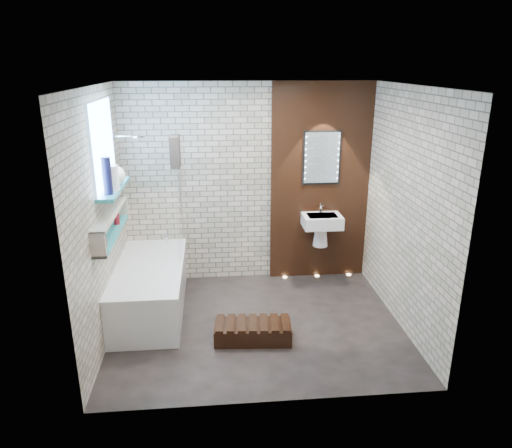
{
  "coord_description": "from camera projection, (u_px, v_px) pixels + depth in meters",
  "views": [
    {
      "loc": [
        -0.46,
        -4.72,
        2.81
      ],
      "look_at": [
        0.0,
        0.15,
        1.15
      ],
      "focal_mm": 33.46,
      "sensor_mm": 36.0,
      "label": 1
    }
  ],
  "objects": [
    {
      "name": "floor_uplights",
      "position": [
        317.0,
        276.0,
        6.61
      ],
      "size": [
        0.96,
        0.06,
        0.01
      ],
      "color": "#FFD899",
      "rests_on": "ground"
    },
    {
      "name": "shower_head",
      "position": [
        138.0,
        136.0,
        5.53
      ],
      "size": [
        0.18,
        0.18,
        0.02
      ],
      "primitive_type": "cylinder",
      "color": "silver",
      "rests_on": "room_shell"
    },
    {
      "name": "ground",
      "position": [
        257.0,
        324.0,
        5.39
      ],
      "size": [
        3.2,
        3.2,
        0.0
      ],
      "primitive_type": "plane",
      "color": "black",
      "rests_on": "ground"
    },
    {
      "name": "display_niche",
      "position": [
        111.0,
        224.0,
        5.01
      ],
      "size": [
        0.14,
        1.3,
        0.26
      ],
      "color": "teal",
      "rests_on": "room_shell"
    },
    {
      "name": "walnut_step",
      "position": [
        253.0,
        332.0,
        5.07
      ],
      "size": [
        0.83,
        0.42,
        0.18
      ],
      "primitive_type": "cube",
      "rotation": [
        0.0,
        0.0,
        -0.08
      ],
      "color": "black",
      "rests_on": "ground"
    },
    {
      "name": "bath_screen",
      "position": [
        178.0,
        196.0,
        5.74
      ],
      "size": [
        0.01,
        0.78,
        1.4
      ],
      "primitive_type": "cube",
      "color": "white",
      "rests_on": "bathtub"
    },
    {
      "name": "sill_vases",
      "position": [
        112.0,
        176.0,
        4.99
      ],
      "size": [
        0.21,
        0.54,
        0.38
      ],
      "color": "#15163A",
      "rests_on": "clerestory_window"
    },
    {
      "name": "walnut_panel",
      "position": [
        320.0,
        184.0,
        6.25
      ],
      "size": [
        1.3,
        0.06,
        2.6
      ],
      "primitive_type": "cube",
      "color": "black",
      "rests_on": "ground"
    },
    {
      "name": "bathtub",
      "position": [
        150.0,
        288.0,
        5.61
      ],
      "size": [
        0.79,
        1.74,
        0.7
      ],
      "color": "white",
      "rests_on": "ground"
    },
    {
      "name": "niche_bottles",
      "position": [
        110.0,
        229.0,
        4.94
      ],
      "size": [
        0.06,
        0.78,
        0.16
      ],
      "color": "maroon",
      "rests_on": "display_niche"
    },
    {
      "name": "clerestory_window",
      "position": [
        105.0,
        154.0,
        4.97
      ],
      "size": [
        0.18,
        1.0,
        0.94
      ],
      "color": "#7FADE0",
      "rests_on": "room_shell"
    },
    {
      "name": "towel",
      "position": [
        175.0,
        151.0,
        5.42
      ],
      "size": [
        0.1,
        0.27,
        0.35
      ],
      "primitive_type": "cube",
      "color": "black",
      "rests_on": "bath_screen"
    },
    {
      "name": "led_mirror",
      "position": [
        322.0,
        158.0,
        6.11
      ],
      "size": [
        0.5,
        0.02,
        0.7
      ],
      "color": "black",
      "rests_on": "walnut_panel"
    },
    {
      "name": "washbasin",
      "position": [
        322.0,
        225.0,
        6.23
      ],
      "size": [
        0.5,
        0.36,
        0.58
      ],
      "color": "white",
      "rests_on": "walnut_panel"
    },
    {
      "name": "room_shell",
      "position": [
        257.0,
        215.0,
        4.97
      ],
      "size": [
        3.24,
        3.2,
        2.6
      ],
      "color": "#9C947C",
      "rests_on": "ground"
    }
  ]
}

